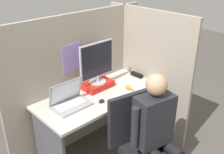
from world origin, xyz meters
TOP-DOWN VIEW (x-y plane):
  - cubicle_panel_back at (-0.00, 0.66)m, footprint 1.89×0.05m
  - cubicle_panel_right at (0.72, 0.25)m, footprint 0.04×1.26m
  - desk at (0.00, 0.32)m, footprint 1.39×0.63m
  - paper_box at (0.09, 0.45)m, footprint 0.34×0.22m
  - monitor at (0.09, 0.45)m, footprint 0.45×0.20m
  - laptop at (-0.36, 0.34)m, footprint 0.37×0.25m
  - mouse at (-0.10, 0.17)m, footprint 0.06×0.05m
  - stapler at (0.64, 0.34)m, footprint 0.04×0.17m
  - carrot_toy at (0.32, 0.14)m, footprint 0.05×0.14m
  - office_chair at (-0.03, -0.33)m, footprint 0.55×0.60m
  - person at (0.00, -0.48)m, footprint 0.47×0.44m

SIDE VIEW (x-z plane):
  - office_chair at x=-0.03m, z-range 0.01..0.98m
  - desk at x=0.00m, z-range 0.18..0.94m
  - person at x=0.00m, z-range 0.10..1.34m
  - mouse at x=-0.10m, z-range 0.75..0.79m
  - stapler at x=0.64m, z-range 0.75..0.80m
  - carrot_toy at x=0.32m, z-range 0.75..0.80m
  - paper_box at x=0.09m, z-range 0.75..0.82m
  - cubicle_panel_right at x=0.72m, z-range 0.00..1.59m
  - cubicle_panel_back at x=0.00m, z-range 0.00..1.59m
  - laptop at x=-0.36m, z-range 0.67..0.93m
  - monitor at x=0.09m, z-range 0.83..1.30m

